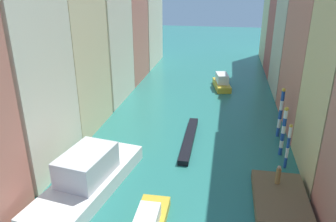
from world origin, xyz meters
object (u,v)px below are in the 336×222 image
object	(u,v)px
mooring_pole_0	(288,146)
gondola_black	(189,139)
mooring_pole_1	(283,131)
person_on_dock	(278,175)
mooring_pole_2	(281,112)
motorboat_0	(222,82)
waterfront_dock	(280,199)
vaporetto_white	(88,177)

from	to	relation	value
mooring_pole_0	gondola_black	size ratio (longest dim) A/B	0.43
mooring_pole_1	gondola_black	bearing A→B (deg)	172.81
person_on_dock	mooring_pole_2	size ratio (longest dim) A/B	0.29
mooring_pole_1	person_on_dock	bearing A→B (deg)	-100.17
mooring_pole_2	motorboat_0	bearing A→B (deg)	112.09
waterfront_dock	person_on_dock	size ratio (longest dim) A/B	4.07
waterfront_dock	mooring_pole_2	xyz separation A→B (m)	(1.19, 11.14, 2.30)
motorboat_0	mooring_pole_1	bearing A→B (deg)	-72.75
vaporetto_white	motorboat_0	bearing A→B (deg)	71.40
mooring_pole_1	vaporetto_white	xyz separation A→B (m)	(-15.03, -8.26, -1.23)
mooring_pole_1	mooring_pole_2	xyz separation A→B (m)	(0.24, 3.86, 0.25)
waterfront_dock	mooring_pole_1	distance (m)	7.63
motorboat_0	mooring_pole_0	bearing A→B (deg)	-74.19
mooring_pole_1	waterfront_dock	bearing A→B (deg)	-97.41
mooring_pole_1	gondola_black	xyz separation A→B (m)	(-8.53, 1.08, -2.15)
waterfront_dock	person_on_dock	world-z (taller)	person_on_dock
person_on_dock	vaporetto_white	bearing A→B (deg)	-170.08
waterfront_dock	motorboat_0	bearing A→B (deg)	100.65
mooring_pole_0	vaporetto_white	xyz separation A→B (m)	(-15.14, -6.04, -0.90)
mooring_pole_2	gondola_black	distance (m)	9.51
waterfront_dock	mooring_pole_1	xyz separation A→B (m)	(0.95, 7.29, 2.05)
waterfront_dock	gondola_black	distance (m)	11.29
person_on_dock	mooring_pole_1	bearing A→B (deg)	79.83
mooring_pole_0	mooring_pole_1	xyz separation A→B (m)	(-0.11, 2.22, 0.34)
gondola_black	waterfront_dock	bearing A→B (deg)	-47.81
vaporetto_white	gondola_black	size ratio (longest dim) A/B	1.26
person_on_dock	mooring_pole_1	size ratio (longest dim) A/B	0.32
gondola_black	person_on_dock	bearing A→B (deg)	-42.63
vaporetto_white	motorboat_0	xyz separation A→B (m)	(9.15, 27.19, -0.31)
mooring_pole_1	motorboat_0	size ratio (longest dim) A/B	0.81
mooring_pole_1	mooring_pole_2	distance (m)	3.87
person_on_dock	motorboat_0	distance (m)	25.22
mooring_pole_0	mooring_pole_1	world-z (taller)	mooring_pole_1
person_on_dock	vaporetto_white	size ratio (longest dim) A/B	0.13
person_on_dock	mooring_pole_2	world-z (taller)	mooring_pole_2
vaporetto_white	motorboat_0	size ratio (longest dim) A/B	2.06
waterfront_dock	gondola_black	size ratio (longest dim) A/B	0.65
vaporetto_white	mooring_pole_1	bearing A→B (deg)	28.80
motorboat_0	vaporetto_white	bearing A→B (deg)	-108.60
person_on_dock	mooring_pole_1	world-z (taller)	mooring_pole_1
waterfront_dock	mooring_pole_0	world-z (taller)	mooring_pole_0
person_on_dock	mooring_pole_0	distance (m)	3.84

